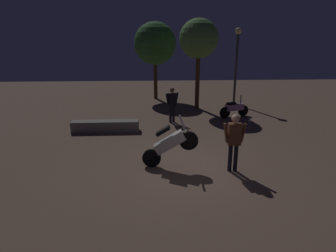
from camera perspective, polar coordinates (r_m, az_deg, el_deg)
ground_plane at (r=8.61m, az=3.18°, el=-8.53°), size 40.00×40.00×0.00m
motorcycle_white_foreground at (r=8.42m, az=0.35°, el=-3.60°), size 1.66×0.42×1.63m
motorcycle_pink_parked_left at (r=14.59m, az=13.09°, el=3.41°), size 1.59×0.67×1.11m
person_rider_beside at (r=8.31m, az=13.08°, el=-2.32°), size 0.67×0.27×1.70m
person_bystander_far at (r=13.20m, az=0.82°, el=4.84°), size 0.64×0.36×1.63m
streetlamp_near at (r=17.43m, az=13.57°, el=13.45°), size 0.36×0.36×4.40m
tree_left_bg at (r=15.97m, az=6.15°, el=16.83°), size 2.09×2.09×4.84m
tree_center_bg at (r=18.74m, az=-2.59°, el=16.10°), size 2.66×2.66×4.85m
planter_wall_low at (r=12.29m, az=-12.38°, el=-0.01°), size 2.79×0.50×0.45m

